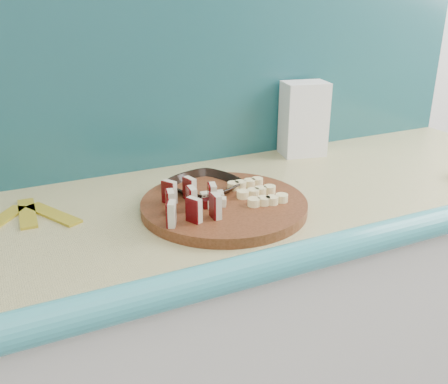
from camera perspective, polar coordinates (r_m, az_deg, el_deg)
kitchen_counter at (r=1.35m, az=-6.89°, el=-20.24°), size 2.20×0.63×0.91m
backsplash at (r=1.29m, az=-12.69°, el=12.72°), size 2.20×0.02×0.50m
cutting_board at (r=1.09m, az=0.00°, el=-1.52°), size 0.38×0.38×0.02m
apple_wedges at (r=1.03m, az=-4.02°, el=-0.99°), size 0.13×0.14×0.05m
apple_chunks at (r=1.08m, az=-1.11°, el=-0.73°), size 0.05×0.06×0.02m
banana_slices at (r=1.12m, az=3.68°, el=0.05°), size 0.10×0.14×0.02m
brown_bowl at (r=1.17m, az=-2.26°, el=0.46°), size 0.20×0.20×0.04m
flour_bag at (r=1.46m, az=9.08°, el=8.25°), size 0.14×0.11×0.21m
banana_peel at (r=1.14m, az=-21.64°, el=-2.60°), size 0.22×0.19×0.01m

